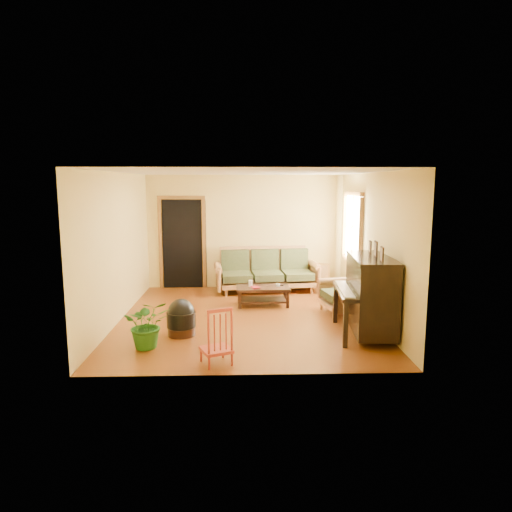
{
  "coord_description": "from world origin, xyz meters",
  "views": [
    {
      "loc": [
        -0.08,
        -7.99,
        2.41
      ],
      "look_at": [
        0.18,
        0.2,
        1.1
      ],
      "focal_mm": 32.0,
      "sensor_mm": 36.0,
      "label": 1
    }
  ],
  "objects_px": {
    "ceramic_crock": "(334,284)",
    "footstool": "(181,322)",
    "coffee_table": "(263,296)",
    "potted_plant": "(147,324)",
    "piano": "(371,296)",
    "sofa": "(267,270)",
    "red_chair": "(216,335)",
    "armchair": "(343,290)"
  },
  "relations": [
    {
      "from": "coffee_table",
      "to": "potted_plant",
      "type": "xyz_separation_m",
      "value": [
        -1.81,
        -2.31,
        0.17
      ]
    },
    {
      "from": "sofa",
      "to": "coffee_table",
      "type": "bearing_deg",
      "value": -103.03
    },
    {
      "from": "potted_plant",
      "to": "ceramic_crock",
      "type": "bearing_deg",
      "value": 46.08
    },
    {
      "from": "sofa",
      "to": "potted_plant",
      "type": "xyz_separation_m",
      "value": [
        -1.96,
        -3.51,
        -0.12
      ]
    },
    {
      "from": "ceramic_crock",
      "to": "footstool",
      "type": "bearing_deg",
      "value": -134.93
    },
    {
      "from": "potted_plant",
      "to": "footstool",
      "type": "bearing_deg",
      "value": 52.45
    },
    {
      "from": "footstool",
      "to": "potted_plant",
      "type": "bearing_deg",
      "value": -127.55
    },
    {
      "from": "sofa",
      "to": "potted_plant",
      "type": "bearing_deg",
      "value": -125.22
    },
    {
      "from": "red_chair",
      "to": "ceramic_crock",
      "type": "relative_size",
      "value": 3.43
    },
    {
      "from": "coffee_table",
      "to": "sofa",
      "type": "bearing_deg",
      "value": 83.0
    },
    {
      "from": "sofa",
      "to": "red_chair",
      "type": "height_order",
      "value": "sofa"
    },
    {
      "from": "piano",
      "to": "potted_plant",
      "type": "distance_m",
      "value": 3.49
    },
    {
      "from": "sofa",
      "to": "piano",
      "type": "relative_size",
      "value": 1.58
    },
    {
      "from": "footstool",
      "to": "potted_plant",
      "type": "distance_m",
      "value": 0.71
    },
    {
      "from": "sofa",
      "to": "armchair",
      "type": "distance_m",
      "value": 2.22
    },
    {
      "from": "footstool",
      "to": "ceramic_crock",
      "type": "relative_size",
      "value": 1.97
    },
    {
      "from": "piano",
      "to": "red_chair",
      "type": "relative_size",
      "value": 1.79
    },
    {
      "from": "piano",
      "to": "footstool",
      "type": "xyz_separation_m",
      "value": [
        -3.02,
        0.07,
        -0.42
      ]
    },
    {
      "from": "ceramic_crock",
      "to": "sofa",
      "type": "bearing_deg",
      "value": -175.05
    },
    {
      "from": "coffee_table",
      "to": "piano",
      "type": "height_order",
      "value": "piano"
    },
    {
      "from": "sofa",
      "to": "armchair",
      "type": "relative_size",
      "value": 2.58
    },
    {
      "from": "footstool",
      "to": "red_chair",
      "type": "distance_m",
      "value": 1.36
    },
    {
      "from": "sofa",
      "to": "piano",
      "type": "xyz_separation_m",
      "value": [
        1.48,
        -3.02,
        0.15
      ]
    },
    {
      "from": "piano",
      "to": "red_chair",
      "type": "xyz_separation_m",
      "value": [
        -2.4,
        -1.13,
        -0.23
      ]
    },
    {
      "from": "red_chair",
      "to": "piano",
      "type": "bearing_deg",
      "value": 1.63
    },
    {
      "from": "ceramic_crock",
      "to": "potted_plant",
      "type": "distance_m",
      "value": 5.06
    },
    {
      "from": "ceramic_crock",
      "to": "coffee_table",
      "type": "bearing_deg",
      "value": -141.9
    },
    {
      "from": "armchair",
      "to": "potted_plant",
      "type": "xyz_separation_m",
      "value": [
        -3.29,
        -1.73,
        -0.08
      ]
    },
    {
      "from": "armchair",
      "to": "piano",
      "type": "relative_size",
      "value": 0.61
    },
    {
      "from": "sofa",
      "to": "armchair",
      "type": "height_order",
      "value": "sofa"
    },
    {
      "from": "armchair",
      "to": "ceramic_crock",
      "type": "bearing_deg",
      "value": 72.15
    },
    {
      "from": "armchair",
      "to": "footstool",
      "type": "distance_m",
      "value": 3.1
    },
    {
      "from": "coffee_table",
      "to": "potted_plant",
      "type": "bearing_deg",
      "value": -128.09
    },
    {
      "from": "footstool",
      "to": "ceramic_crock",
      "type": "distance_m",
      "value": 4.37
    },
    {
      "from": "armchair",
      "to": "potted_plant",
      "type": "distance_m",
      "value": 3.71
    },
    {
      "from": "sofa",
      "to": "red_chair",
      "type": "relative_size",
      "value": 2.84
    },
    {
      "from": "sofa",
      "to": "coffee_table",
      "type": "height_order",
      "value": "sofa"
    },
    {
      "from": "sofa",
      "to": "footstool",
      "type": "xyz_separation_m",
      "value": [
        -1.54,
        -2.96,
        -0.27
      ]
    },
    {
      "from": "coffee_table",
      "to": "red_chair",
      "type": "height_order",
      "value": "red_chair"
    },
    {
      "from": "sofa",
      "to": "ceramic_crock",
      "type": "bearing_deg",
      "value": -1.09
    },
    {
      "from": "coffee_table",
      "to": "piano",
      "type": "xyz_separation_m",
      "value": [
        1.63,
        -1.83,
        0.45
      ]
    },
    {
      "from": "coffee_table",
      "to": "red_chair",
      "type": "xyz_separation_m",
      "value": [
        -0.77,
        -2.96,
        0.21
      ]
    }
  ]
}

